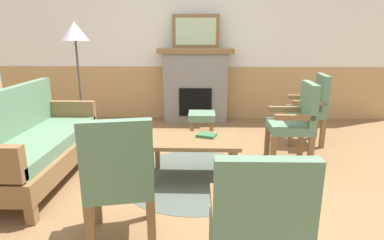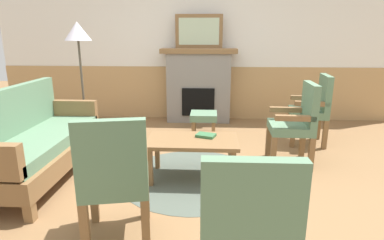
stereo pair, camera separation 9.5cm
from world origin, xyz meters
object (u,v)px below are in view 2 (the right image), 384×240
fireplace (199,85)px  armchair_front_center (114,174)px  framed_picture (199,31)px  armchair_by_window_left (314,106)px  couch (38,142)px  footstool (204,118)px  armchair_front_left (247,230)px  coffee_table (193,144)px  book_on_table (206,135)px  floor_lamp_by_couch (78,39)px  armchair_near_fireplace (297,120)px

fireplace → armchair_front_center: 3.52m
framed_picture → armchair_by_window_left: framed_picture is taller
couch → footstool: couch is taller
fireplace → framed_picture: (0.00, 0.00, 0.91)m
armchair_front_left → armchair_front_center: 1.08m
framed_picture → armchair_front_center: 3.66m
footstool → armchair_front_left: armchair_front_left is taller
fireplace → coffee_table: 2.38m
armchair_by_window_left → framed_picture: bearing=145.5°
footstool → armchair_front_left: bearing=-84.8°
book_on_table → footstool: bearing=92.2°
book_on_table → couch: bearing=-174.7°
footstool → armchair_by_window_left: armchair_by_window_left is taller
couch → armchair_front_left: size_ratio=1.84×
book_on_table → floor_lamp_by_couch: (-1.78, 1.11, 1.00)m
coffee_table → footstool: size_ratio=2.40×
armchair_front_left → floor_lamp_by_couch: (-2.02, 2.93, 0.91)m
framed_picture → armchair_by_window_left: (1.65, -1.14, -1.02)m
footstool → book_on_table: bearing=-87.8°
fireplace → book_on_table: 2.29m
fireplace → floor_lamp_by_couch: bearing=-144.1°
book_on_table → armchair_front_left: (0.24, -1.82, 0.08)m
framed_picture → armchair_by_window_left: 2.25m
book_on_table → armchair_front_center: 1.37m
book_on_table → footstool: size_ratio=0.49×
couch → armchair_front_center: same height
couch → armchair_by_window_left: size_ratio=1.84×
couch → footstool: size_ratio=4.50×
armchair_by_window_left → floor_lamp_by_couch: bearing=-179.5°
coffee_table → armchair_near_fireplace: 1.29m
armchair_near_fireplace → framed_picture: bearing=122.8°
floor_lamp_by_couch → framed_picture: bearing=35.9°
couch → framed_picture: bearing=56.2°
couch → floor_lamp_by_couch: bearing=89.2°
coffee_table → footstool: bearing=86.7°
coffee_table → armchair_front_center: size_ratio=0.98×
couch → footstool: 2.35m
armchair_front_left → fireplace: bearing=95.7°
framed_picture → coffee_table: size_ratio=0.83×
armchair_front_left → armchair_near_fireplace: bearing=69.5°
armchair_front_center → framed_picture: bearing=82.3°
book_on_table → framed_picture: bearing=94.2°
couch → floor_lamp_by_couch: 1.65m
book_on_table → armchair_near_fireplace: (1.06, 0.37, 0.08)m
footstool → floor_lamp_by_couch: bearing=-170.3°
coffee_table → armchair_by_window_left: 2.04m
couch → armchair_near_fireplace: size_ratio=1.84×
framed_picture → armchair_front_left: (0.41, -4.10, -1.02)m
couch → armchair_near_fireplace: same height
footstool → armchair_front_left: (0.30, -3.23, 0.25)m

